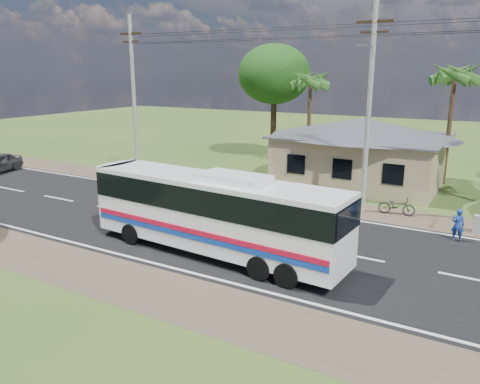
# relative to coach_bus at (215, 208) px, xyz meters

# --- Properties ---
(ground) EXTENTS (120.00, 120.00, 0.00)m
(ground) POSITION_rel_coach_bus_xyz_m (0.62, 2.66, -2.02)
(ground) COLOR #304D1B
(ground) RESTS_ON ground
(road) EXTENTS (120.00, 16.00, 0.03)m
(road) POSITION_rel_coach_bus_xyz_m (0.62, 2.66, -2.01)
(road) COLOR black
(road) RESTS_ON ground
(house) EXTENTS (12.40, 10.00, 5.00)m
(house) POSITION_rel_coach_bus_xyz_m (1.62, 15.66, 0.62)
(house) COLOR tan
(house) RESTS_ON ground
(utility_poles) EXTENTS (32.80, 2.22, 11.00)m
(utility_poles) POSITION_rel_coach_bus_xyz_m (3.29, 9.14, 3.74)
(utility_poles) COLOR #9E9E99
(utility_poles) RESTS_ON ground
(palm_mid) EXTENTS (2.80, 2.80, 8.20)m
(palm_mid) POSITION_rel_coach_bus_xyz_m (6.62, 18.16, 5.13)
(palm_mid) COLOR #47301E
(palm_mid) RESTS_ON ground
(palm_far) EXTENTS (2.80, 2.80, 7.70)m
(palm_far) POSITION_rel_coach_bus_xyz_m (-3.38, 18.66, 4.65)
(palm_far) COLOR #47301E
(palm_far) RESTS_ON ground
(tree_behind_house) EXTENTS (6.00, 6.00, 9.61)m
(tree_behind_house) POSITION_rel_coach_bus_xyz_m (-7.38, 20.66, 5.09)
(tree_behind_house) COLOR #47301E
(tree_behind_house) RESTS_ON ground
(coach_bus) EXTENTS (11.54, 3.18, 3.54)m
(coach_bus) POSITION_rel_coach_bus_xyz_m (0.00, 0.00, 0.00)
(coach_bus) COLOR white
(coach_bus) RESTS_ON ground
(motorcycle) EXTENTS (1.93, 0.82, 0.99)m
(motorcycle) POSITION_rel_coach_bus_xyz_m (5.37, 9.44, -1.53)
(motorcycle) COLOR black
(motorcycle) RESTS_ON ground
(person) EXTENTS (0.61, 0.46, 1.51)m
(person) POSITION_rel_coach_bus_xyz_m (8.58, 6.73, -1.27)
(person) COLOR navy
(person) RESTS_ON ground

